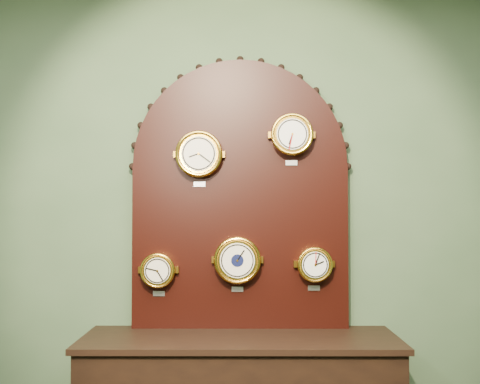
{
  "coord_description": "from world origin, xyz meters",
  "views": [
    {
      "loc": [
        0.01,
        -0.67,
        1.49
      ],
      "look_at": [
        0.0,
        2.25,
        1.58
      ],
      "focal_mm": 41.64,
      "sensor_mm": 36.0,
      "label": 1
    }
  ],
  "objects_px": {
    "display_board": "(240,185)",
    "barometer": "(237,260)",
    "arabic_clock": "(292,135)",
    "roman_clock": "(199,154)",
    "hygrometer": "(158,270)",
    "tide_clock": "(315,264)"
  },
  "relations": [
    {
      "from": "roman_clock",
      "to": "barometer",
      "type": "bearing_deg",
      "value": -0.02
    },
    {
      "from": "hygrometer",
      "to": "barometer",
      "type": "distance_m",
      "value": 0.44
    },
    {
      "from": "display_board",
      "to": "roman_clock",
      "type": "distance_m",
      "value": 0.29
    },
    {
      "from": "hygrometer",
      "to": "barometer",
      "type": "height_order",
      "value": "barometer"
    },
    {
      "from": "display_board",
      "to": "tide_clock",
      "type": "height_order",
      "value": "display_board"
    },
    {
      "from": "hygrometer",
      "to": "barometer",
      "type": "xyz_separation_m",
      "value": [
        0.43,
        -0.0,
        0.06
      ]
    },
    {
      "from": "barometer",
      "to": "roman_clock",
      "type": "bearing_deg",
      "value": 179.98
    },
    {
      "from": "hygrometer",
      "to": "tide_clock",
      "type": "relative_size",
      "value": 0.99
    },
    {
      "from": "hygrometer",
      "to": "tide_clock",
      "type": "bearing_deg",
      "value": -0.0
    },
    {
      "from": "tide_clock",
      "to": "barometer",
      "type": "bearing_deg",
      "value": -179.77
    },
    {
      "from": "display_board",
      "to": "hygrometer",
      "type": "xyz_separation_m",
      "value": [
        -0.45,
        -0.07,
        -0.47
      ]
    },
    {
      "from": "barometer",
      "to": "tide_clock",
      "type": "xyz_separation_m",
      "value": [
        0.42,
        0.0,
        -0.02
      ]
    },
    {
      "from": "display_board",
      "to": "barometer",
      "type": "height_order",
      "value": "display_board"
    },
    {
      "from": "display_board",
      "to": "barometer",
      "type": "bearing_deg",
      "value": -102.32
    },
    {
      "from": "roman_clock",
      "to": "display_board",
      "type": "bearing_deg",
      "value": 16.6
    },
    {
      "from": "display_board",
      "to": "arabic_clock",
      "type": "xyz_separation_m",
      "value": [
        0.29,
        -0.07,
        0.27
      ]
    },
    {
      "from": "display_board",
      "to": "arabic_clock",
      "type": "bearing_deg",
      "value": -13.15
    },
    {
      "from": "roman_clock",
      "to": "barometer",
      "type": "xyz_separation_m",
      "value": [
        0.21,
        -0.0,
        -0.58
      ]
    },
    {
      "from": "display_board",
      "to": "hygrometer",
      "type": "bearing_deg",
      "value": -171.68
    },
    {
      "from": "arabic_clock",
      "to": "barometer",
      "type": "relative_size",
      "value": 0.92
    },
    {
      "from": "roman_clock",
      "to": "hygrometer",
      "type": "distance_m",
      "value": 0.67
    },
    {
      "from": "arabic_clock",
      "to": "barometer",
      "type": "bearing_deg",
      "value": -179.87
    }
  ]
}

